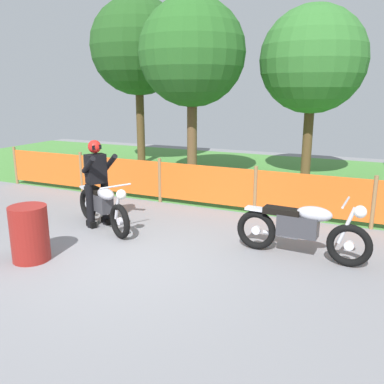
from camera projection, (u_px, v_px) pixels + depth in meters
ground at (127, 259)px, 6.52m from camera, size 24.00×24.00×0.02m
grass_verge at (255, 175)px, 12.82m from camera, size 24.00×7.99×0.01m
barrier_fence at (205, 184)px, 9.17m from camera, size 11.67×0.08×1.05m
tree_leftmost at (138, 47)px, 13.79m from camera, size 3.22×3.22×5.60m
tree_near_left at (192, 53)px, 11.02m from camera, size 2.89×2.89×5.01m
tree_near_right at (313, 60)px, 11.46m from camera, size 2.97×2.97×4.89m
motorcycle_lead at (103, 205)px, 7.83m from camera, size 1.85×1.07×0.96m
motorcycle_trailing at (302, 228)px, 6.46m from camera, size 2.14×0.63×1.01m
rider_lead at (96, 178)px, 7.88m from camera, size 0.79×0.70×1.69m
oil_drum at (30, 233)px, 6.37m from camera, size 0.58×0.58×0.88m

